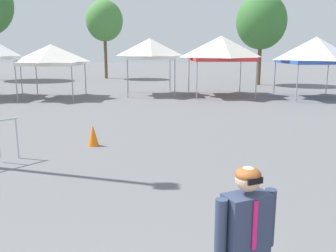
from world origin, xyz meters
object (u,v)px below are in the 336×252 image
canopy_tent_right_of_center (52,55)px  canopy_tent_behind_center (316,50)px  canopy_tent_behind_left (150,49)px  canopy_tent_far_right (221,48)px  tree_behind_tents_right (261,22)px  traffic_cone_lot_center (93,135)px  person_foreground (245,243)px  tree_behind_tents_center (104,21)px

canopy_tent_right_of_center → canopy_tent_behind_center: (14.67, -0.64, 0.26)m
canopy_tent_right_of_center → canopy_tent_behind_center: canopy_tent_behind_center is taller
canopy_tent_right_of_center → canopy_tent_behind_left: 5.61m
canopy_tent_right_of_center → canopy_tent_far_right: 9.64m
canopy_tent_far_right → tree_behind_tents_right: tree_behind_tents_right is taller
canopy_tent_behind_center → traffic_cone_lot_center: (-10.77, -10.03, -2.35)m
canopy_tent_far_right → person_foreground: 19.05m
canopy_tent_behind_left → tree_behind_tents_right: size_ratio=0.50×
traffic_cone_lot_center → person_foreground: bearing=-70.7°
canopy_tent_far_right → canopy_tent_behind_left: bearing=171.7°
canopy_tent_far_right → person_foreground: bearing=-99.4°
canopy_tent_behind_center → traffic_cone_lot_center: 14.90m
canopy_tent_behind_center → person_foreground: canopy_tent_behind_center is taller
canopy_tent_behind_center → person_foreground: (-8.17, -17.46, -1.62)m
canopy_tent_right_of_center → traffic_cone_lot_center: size_ratio=5.30×
tree_behind_tents_center → canopy_tent_behind_center: bearing=-46.0°
canopy_tent_right_of_center → canopy_tent_behind_left: (5.46, 1.22, 0.32)m
person_foreground → tree_behind_tents_right: (7.17, 24.94, 3.63)m
tree_behind_tents_right → tree_behind_tents_center: size_ratio=0.97×
tree_behind_tents_right → traffic_cone_lot_center: 20.52m
traffic_cone_lot_center → canopy_tent_behind_left: bearing=82.5°
canopy_tent_behind_left → tree_behind_tents_right: bearing=34.4°
canopy_tent_behind_center → traffic_cone_lot_center: size_ratio=5.76×
person_foreground → canopy_tent_behind_left: bearing=93.1°
canopy_tent_behind_left → canopy_tent_behind_center: size_ratio=0.94×
canopy_tent_behind_center → canopy_tent_behind_left: bearing=168.6°
canopy_tent_behind_left → canopy_tent_far_right: bearing=-8.3°
canopy_tent_behind_left → traffic_cone_lot_center: bearing=-97.5°
canopy_tent_behind_center → person_foreground: bearing=-115.1°
canopy_tent_right_of_center → tree_behind_tents_right: bearing=26.6°
person_foreground → tree_behind_tents_right: 26.21m
canopy_tent_right_of_center → tree_behind_tents_center: size_ratio=0.47×
canopy_tent_behind_center → canopy_tent_far_right: bearing=166.1°
person_foreground → traffic_cone_lot_center: person_foreground is taller
traffic_cone_lot_center → tree_behind_tents_center: bearing=96.1°
canopy_tent_right_of_center → person_foreground: canopy_tent_right_of_center is taller
traffic_cone_lot_center → canopy_tent_right_of_center: bearing=110.1°
canopy_tent_behind_center → canopy_tent_right_of_center: bearing=177.5°
canopy_tent_behind_left → tree_behind_tents_center: size_ratio=0.48×
canopy_tent_far_right → tree_behind_tents_right: (4.06, 6.23, 1.91)m
canopy_tent_far_right → person_foreground: canopy_tent_far_right is taller
tree_behind_tents_right → tree_behind_tents_center: (-12.34, 6.35, 0.44)m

